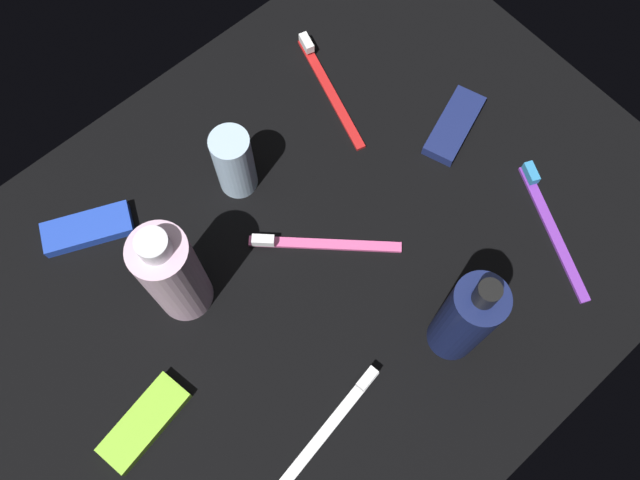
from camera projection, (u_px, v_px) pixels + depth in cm
name	position (u px, v px, depth cm)	size (l,w,h in cm)	color
ground_plane	(320.00, 251.00, 77.57)	(84.00, 64.00, 1.20)	black
lotion_bottle	(466.00, 319.00, 65.64)	(5.32, 5.32, 18.63)	#151E4D
bodywash_bottle	(173.00, 274.00, 67.57)	(6.10, 6.10, 17.45)	silver
deodorant_stick	(234.00, 163.00, 75.46)	(4.61, 4.61, 10.03)	silver
toothbrush_white	(329.00, 426.00, 69.25)	(17.97, 3.96, 2.10)	white
toothbrush_red	(327.00, 84.00, 84.43)	(6.26, 17.60, 2.10)	red
toothbrush_purple	(550.00, 222.00, 77.56)	(8.52, 16.89, 2.10)	purple
toothbrush_pink	(318.00, 245.00, 76.53)	(13.80, 13.35, 2.10)	#E55999
snack_bar_navy	(454.00, 125.00, 82.09)	(10.40, 4.00, 1.50)	navy
snack_bar_blue	(88.00, 229.00, 77.12)	(10.40, 4.00, 1.50)	blue
snack_bar_lime	(145.00, 423.00, 69.25)	(10.40, 4.00, 1.50)	#8CD133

